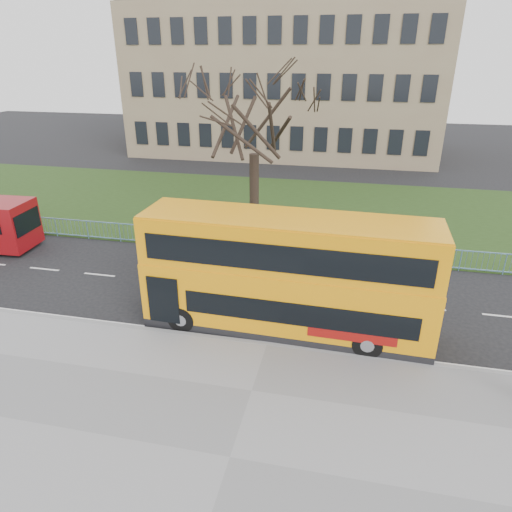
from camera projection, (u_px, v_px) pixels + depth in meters
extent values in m
plane|color=black|center=(274.00, 324.00, 18.00)|extent=(120.00, 120.00, 0.00)
cube|color=slate|center=(230.00, 459.00, 11.95)|extent=(80.00, 10.50, 0.12)
cube|color=gray|center=(267.00, 345.00, 16.59)|extent=(80.00, 0.20, 0.14)
cube|color=#223714|center=(311.00, 210.00, 30.74)|extent=(80.00, 15.40, 0.08)
cube|color=#866F55|center=(287.00, 81.00, 47.32)|extent=(30.00, 15.00, 14.00)
cube|color=orange|center=(286.00, 297.00, 17.19)|extent=(10.74, 2.85, 1.98)
cube|color=orange|center=(287.00, 269.00, 16.71)|extent=(10.74, 2.85, 0.34)
cube|color=orange|center=(288.00, 243.00, 16.28)|extent=(10.69, 2.80, 1.78)
cube|color=black|center=(297.00, 315.00, 15.89)|extent=(8.23, 0.28, 0.86)
cube|color=black|center=(281.00, 259.00, 15.20)|extent=(9.82, 0.33, 0.97)
cylinder|color=black|center=(182.00, 319.00, 17.34)|extent=(1.06, 0.32, 1.06)
cylinder|color=black|center=(367.00, 344.00, 15.84)|extent=(1.06, 0.32, 1.06)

